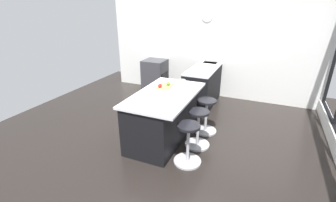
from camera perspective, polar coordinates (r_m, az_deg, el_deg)
ground_plane at (r=4.52m, az=0.31°, el=-9.00°), size 7.20×7.20×0.00m
interior_partition_left at (r=6.44m, az=9.84°, el=13.49°), size 0.15×5.54×2.78m
sink_cabinet at (r=6.30m, az=9.36°, el=4.68°), size 2.33×0.60×1.20m
oven_range at (r=6.81m, az=-3.12°, el=6.10°), size 0.60×0.61×0.89m
kitchen_island at (r=4.35m, az=-1.18°, el=-3.54°), size 1.71×0.98×0.89m
stool_by_window at (r=4.68m, az=9.06°, el=-3.77°), size 0.44×0.44×0.67m
stool_middle at (r=4.22m, az=7.17°, el=-6.75°), size 0.44×0.44×0.67m
stool_near_camera at (r=3.77m, az=4.78°, el=-10.45°), size 0.44×0.44×0.67m
cutting_board at (r=4.49m, az=-0.66°, el=3.51°), size 0.36×0.24×0.02m
apple_green at (r=4.50m, az=0.05°, el=4.21°), size 0.07×0.07×0.07m
apple_red at (r=4.39m, az=-1.94°, el=3.71°), size 0.07×0.07×0.07m
fruit_bowl at (r=4.68m, az=3.14°, el=4.67°), size 0.18×0.18×0.07m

